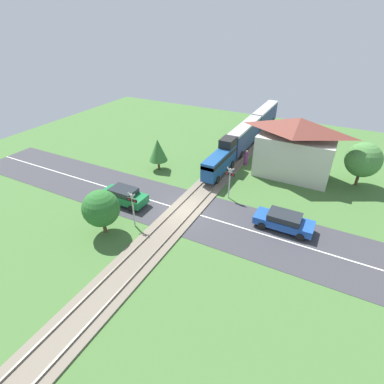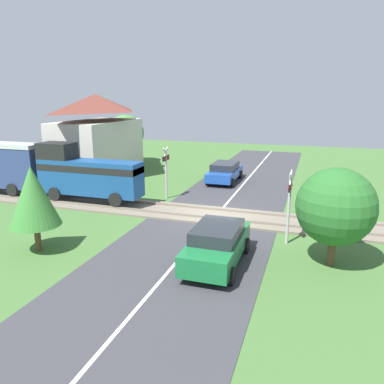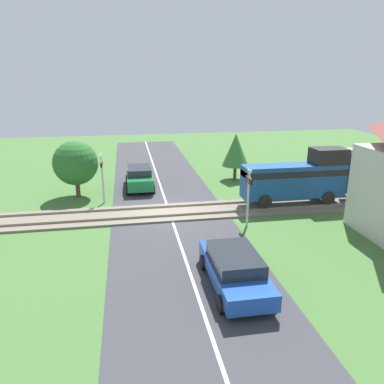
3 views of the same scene
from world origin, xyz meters
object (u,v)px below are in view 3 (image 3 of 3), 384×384
object	(u,v)px
car_near_crossing	(139,177)
crossing_signal_east_approach	(248,189)
car_far_side	(235,268)
pedestrian_by_station	(368,198)
crossing_signal_west_approach	(102,172)

from	to	relation	value
car_near_crossing	crossing_signal_east_approach	distance (m)	9.43
car_far_side	car_near_crossing	bearing A→B (deg)	-167.76
pedestrian_by_station	car_far_side	bearing A→B (deg)	-56.58
crossing_signal_east_approach	pedestrian_by_station	size ratio (longest dim) A/B	1.80
car_far_side	crossing_signal_east_approach	distance (m)	6.06
crossing_signal_east_approach	crossing_signal_west_approach	bearing A→B (deg)	-123.88
car_far_side	pedestrian_by_station	distance (m)	11.59
car_far_side	crossing_signal_west_approach	size ratio (longest dim) A/B	1.45
car_far_side	crossing_signal_east_approach	xyz separation A→B (m)	(-5.47, 2.27, 1.25)
pedestrian_by_station	crossing_signal_east_approach	bearing A→B (deg)	-83.00
crossing_signal_east_approach	car_near_crossing	bearing A→B (deg)	-146.59
crossing_signal_west_approach	pedestrian_by_station	bearing A→B (deg)	74.64
car_near_crossing	pedestrian_by_station	size ratio (longest dim) A/B	2.42
car_far_side	crossing_signal_west_approach	world-z (taller)	crossing_signal_west_approach
crossing_signal_west_approach	pedestrian_by_station	world-z (taller)	crossing_signal_west_approach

